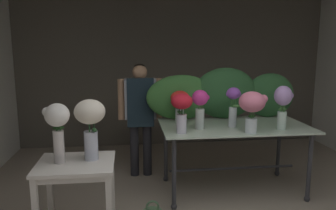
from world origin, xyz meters
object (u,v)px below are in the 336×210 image
object	(u,v)px
vase_rosy_roses	(252,106)
vase_cream_lisianthus_tall	(90,120)
vase_crimson_anemones	(182,108)
vase_white_roses_tall	(57,124)
florist	(140,108)
vase_lilac_hydrangea	(283,102)
vase_scarlet_stock	(180,103)
display_table_glass	(233,135)
side_table_white	(76,174)
vase_magenta_lilies	(200,106)
vase_violet_dahlias	(233,104)

from	to	relation	value
vase_rosy_roses	vase_cream_lisianthus_tall	xyz separation A→B (m)	(-1.68, -0.46, -0.01)
vase_crimson_anemones	vase_white_roses_tall	bearing A→B (deg)	-153.20
florist	vase_lilac_hydrangea	size ratio (longest dim) A/B	3.09
florist	vase_white_roses_tall	xyz separation A→B (m)	(-0.78, -1.56, 0.17)
vase_scarlet_stock	vase_white_roses_tall	world-z (taller)	vase_white_roses_tall
vase_scarlet_stock	vase_white_roses_tall	xyz separation A→B (m)	(-1.25, -1.07, 0.02)
florist	vase_white_roses_tall	size ratio (longest dim) A/B	2.92
vase_crimson_anemones	vase_rosy_roses	distance (m)	0.77
vase_crimson_anemones	display_table_glass	bearing A→B (deg)	23.93
side_table_white	vase_magenta_lilies	distance (m)	1.57
vase_violet_dahlias	vase_white_roses_tall	distance (m)	2.01
florist	vase_violet_dahlias	xyz separation A→B (m)	(1.06, -0.74, 0.17)
vase_white_roses_tall	florist	bearing A→B (deg)	63.49
vase_magenta_lilies	florist	bearing A→B (deg)	129.67
florist	vase_magenta_lilies	bearing A→B (deg)	-50.33
side_table_white	vase_scarlet_stock	xyz separation A→B (m)	(1.11, 1.07, 0.44)
vase_violet_dahlias	vase_scarlet_stock	distance (m)	0.64
side_table_white	florist	xyz separation A→B (m)	(0.64, 1.56, 0.30)
vase_magenta_lilies	vase_crimson_anemones	bearing A→B (deg)	-145.25
vase_violet_dahlias	vase_rosy_roses	xyz separation A→B (m)	(0.12, -0.29, 0.02)
vase_scarlet_stock	vase_rosy_roses	world-z (taller)	vase_rosy_roses
vase_scarlet_stock	vase_cream_lisianthus_tall	size ratio (longest dim) A/B	0.74
florist	vase_violet_dahlias	world-z (taller)	florist
vase_lilac_hydrangea	display_table_glass	bearing A→B (deg)	149.70
vase_violet_dahlias	vase_rosy_roses	distance (m)	0.32
vase_rosy_roses	vase_white_roses_tall	distance (m)	2.03
display_table_glass	side_table_white	size ratio (longest dim) A/B	2.29
vase_violet_dahlias	vase_scarlet_stock	xyz separation A→B (m)	(-0.59, 0.25, -0.02)
display_table_glass	vase_scarlet_stock	world-z (taller)	vase_scarlet_stock
vase_violet_dahlias	vase_white_roses_tall	xyz separation A→B (m)	(-1.84, -0.82, -0.00)
vase_magenta_lilies	vase_scarlet_stock	bearing A→B (deg)	121.26
display_table_glass	florist	xyz separation A→B (m)	(-1.11, 0.65, 0.24)
display_table_glass	vase_scarlet_stock	bearing A→B (deg)	166.19
florist	vase_magenta_lilies	xyz separation A→B (m)	(0.65, -0.79, 0.16)
vase_magenta_lilies	vase_white_roses_tall	bearing A→B (deg)	-151.76
florist	vase_rosy_roses	world-z (taller)	florist
display_table_glass	vase_crimson_anemones	distance (m)	0.86
side_table_white	display_table_glass	bearing A→B (deg)	27.51
side_table_white	vase_scarlet_stock	bearing A→B (deg)	43.76
vase_rosy_roses	vase_magenta_lilies	bearing A→B (deg)	154.91
vase_lilac_hydrangea	vase_white_roses_tall	size ratio (longest dim) A/B	0.94
vase_crimson_anemones	vase_lilac_hydrangea	bearing A→B (deg)	1.45
vase_lilac_hydrangea	vase_rosy_roses	xyz separation A→B (m)	(-0.40, -0.11, -0.01)
side_table_white	vase_magenta_lilies	xyz separation A→B (m)	(1.29, 0.77, 0.46)
vase_lilac_hydrangea	vase_crimson_anemones	world-z (taller)	vase_lilac_hydrangea
florist	vase_magenta_lilies	world-z (taller)	florist
vase_cream_lisianthus_tall	vase_lilac_hydrangea	bearing A→B (deg)	15.32
florist	vase_cream_lisianthus_tall	bearing A→B (deg)	-108.58
display_table_glass	vase_white_roses_tall	world-z (taller)	vase_white_roses_tall
florist	vase_magenta_lilies	size ratio (longest dim) A/B	3.43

